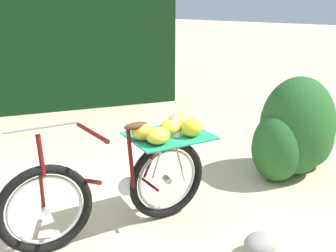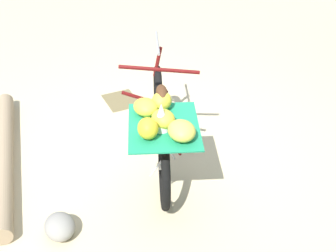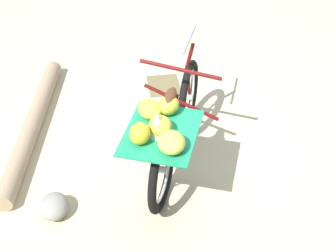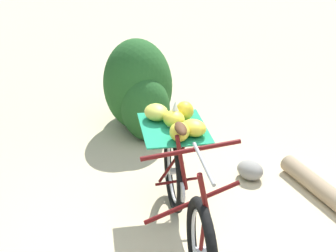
# 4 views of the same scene
# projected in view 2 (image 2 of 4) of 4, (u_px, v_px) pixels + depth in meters

# --- Properties ---
(ground_plane) EXTENTS (60.00, 60.00, 0.00)m
(ground_plane) POSITION_uv_depth(u_px,v_px,m) (153.00, 158.00, 4.32)
(ground_plane) COLOR beige
(bicycle) EXTENTS (1.76, 0.99, 1.03)m
(bicycle) POSITION_uv_depth(u_px,v_px,m) (161.00, 126.00, 3.85)
(bicycle) COLOR black
(bicycle) RESTS_ON ground_plane
(fallen_log) EXTENTS (2.14, 0.51, 0.17)m
(fallen_log) POSITION_uv_depth(u_px,v_px,m) (4.00, 155.00, 4.22)
(fallen_log) COLOR #9E8466
(fallen_log) RESTS_ON ground_plane
(path_stone) EXTENTS (0.28, 0.24, 0.18)m
(path_stone) POSITION_uv_depth(u_px,v_px,m) (60.00, 227.00, 3.45)
(path_stone) COLOR gray
(path_stone) RESTS_ON ground_plane
(leaf_litter_patch) EXTENTS (0.44, 0.36, 0.01)m
(leaf_litter_patch) POSITION_uv_depth(u_px,v_px,m) (121.00, 100.00, 5.24)
(leaf_litter_patch) COLOR olive
(leaf_litter_patch) RESTS_ON ground_plane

